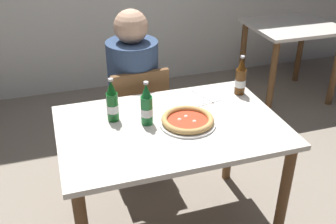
% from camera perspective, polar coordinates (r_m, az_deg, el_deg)
% --- Properties ---
extents(dining_table_main, '(1.20, 0.80, 0.75)m').
position_cam_1_polar(dining_table_main, '(2.18, 0.40, -4.37)').
color(dining_table_main, silver).
rests_on(dining_table_main, ground_plane).
extents(chair_behind_table, '(0.42, 0.42, 0.85)m').
position_cam_1_polar(chair_behind_table, '(2.75, -4.48, -0.47)').
color(chair_behind_table, brown).
rests_on(chair_behind_table, ground_plane).
extents(diner_seated, '(0.34, 0.34, 1.21)m').
position_cam_1_polar(diner_seated, '(2.75, -4.89, 1.86)').
color(diner_seated, '#2D3342').
rests_on(diner_seated, ground_plane).
extents(dining_table_background, '(0.80, 0.70, 0.75)m').
position_cam_1_polar(dining_table_background, '(4.02, 17.29, 9.82)').
color(dining_table_background, silver).
rests_on(dining_table_background, ground_plane).
extents(pizza_margherita_near, '(0.31, 0.31, 0.04)m').
position_cam_1_polar(pizza_margherita_near, '(2.12, 2.84, -1.26)').
color(pizza_margherita_near, white).
rests_on(pizza_margherita_near, dining_table_main).
extents(beer_bottle_left, '(0.07, 0.07, 0.25)m').
position_cam_1_polar(beer_bottle_left, '(2.14, -8.04, 1.30)').
color(beer_bottle_left, '#14591E').
rests_on(beer_bottle_left, dining_table_main).
extents(beer_bottle_center, '(0.07, 0.07, 0.25)m').
position_cam_1_polar(beer_bottle_center, '(2.44, 10.43, 4.83)').
color(beer_bottle_center, '#512D0F').
rests_on(beer_bottle_center, dining_table_main).
extents(beer_bottle_right, '(0.07, 0.07, 0.25)m').
position_cam_1_polar(beer_bottle_right, '(2.08, -3.11, 0.82)').
color(beer_bottle_right, '#196B2D').
rests_on(beer_bottle_right, dining_table_main).
extents(napkin_with_cutlery, '(0.21, 0.21, 0.01)m').
position_cam_1_polar(napkin_with_cutlery, '(2.40, 4.63, 2.09)').
color(napkin_with_cutlery, white).
rests_on(napkin_with_cutlery, dining_table_main).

